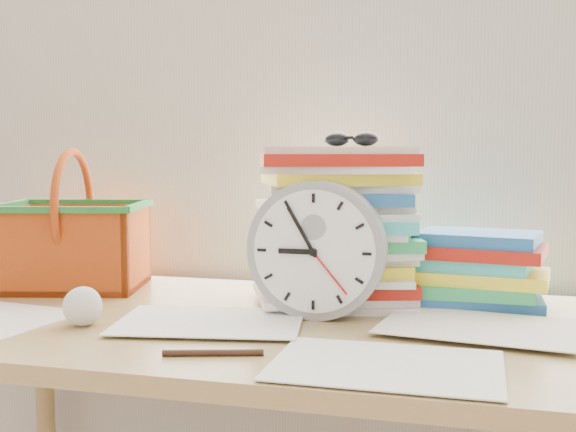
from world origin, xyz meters
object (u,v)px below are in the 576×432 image
(paper_stack, at_px, (338,226))
(book_stack, at_px, (471,268))
(desk, at_px, (264,360))
(clock, at_px, (317,250))
(basket, at_px, (74,220))

(paper_stack, bearing_deg, book_stack, 11.93)
(desk, height_order, book_stack, book_stack)
(paper_stack, relative_size, clock, 1.26)
(paper_stack, distance_m, book_stack, 0.27)
(desk, bearing_deg, paper_stack, 57.72)
(clock, bearing_deg, paper_stack, 84.74)
(book_stack, height_order, basket, basket)
(desk, distance_m, basket, 0.55)
(desk, xyz_separation_m, basket, (-0.48, 0.17, 0.22))
(desk, xyz_separation_m, clock, (0.09, 0.03, 0.20))
(clock, xyz_separation_m, basket, (-0.57, 0.14, 0.02))
(book_stack, distance_m, basket, 0.83)
(basket, bearing_deg, paper_stack, -14.70)
(book_stack, bearing_deg, clock, -144.88)
(desk, relative_size, basket, 4.77)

